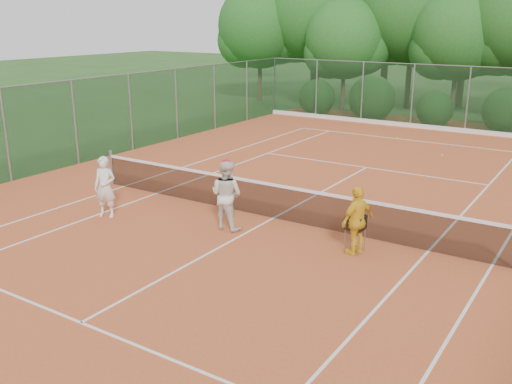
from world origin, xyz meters
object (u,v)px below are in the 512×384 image
player_center_grp (226,195)px  player_yellow (357,220)px  player_white (105,187)px  ball_hopper (356,223)px

player_center_grp → player_yellow: 3.38m
player_white → ball_hopper: 6.64m
player_white → player_center_grp: player_center_grp is taller
player_center_grp → player_yellow: player_center_grp is taller
player_white → player_yellow: 6.69m
player_white → ball_hopper: size_ratio=1.89×
player_white → player_center_grp: 3.36m
player_white → player_yellow: (6.57, 1.25, -0.03)m
player_yellow → player_center_grp: bearing=-66.7°
ball_hopper → player_yellow: bearing=-34.8°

